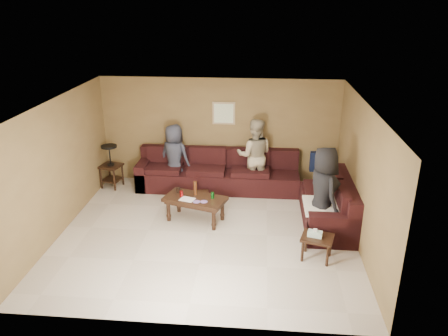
% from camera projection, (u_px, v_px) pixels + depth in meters
% --- Properties ---
extents(room, '(5.60, 5.50, 2.50)m').
position_uv_depth(room, '(206.00, 150.00, 7.69)').
color(room, beige).
rests_on(room, ground).
extents(sectional_sofa, '(4.65, 2.90, 0.97)m').
position_uv_depth(sectional_sofa, '(252.00, 186.00, 9.52)').
color(sectional_sofa, black).
rests_on(sectional_sofa, ground).
extents(coffee_table, '(1.32, 0.92, 0.78)m').
position_uv_depth(coffee_table, '(195.00, 201.00, 8.62)').
color(coffee_table, black).
rests_on(coffee_table, ground).
extents(end_table_left, '(0.54, 0.54, 1.02)m').
position_uv_depth(end_table_left, '(111.00, 165.00, 10.12)').
color(end_table_left, black).
rests_on(end_table_left, ground).
extents(side_table_right, '(0.62, 0.55, 0.58)m').
position_uv_depth(side_table_right, '(317.00, 239.00, 7.36)').
color(side_table_right, black).
rests_on(side_table_right, ground).
extents(waste_bin, '(0.29, 0.29, 0.29)m').
position_uv_depth(waste_bin, '(203.00, 198.00, 9.38)').
color(waste_bin, black).
rests_on(waste_bin, ground).
extents(wall_art, '(0.52, 0.04, 0.52)m').
position_uv_depth(wall_art, '(224.00, 113.00, 9.96)').
color(wall_art, tan).
rests_on(wall_art, ground).
extents(person_left, '(0.87, 0.72, 1.53)m').
position_uv_depth(person_left, '(175.00, 157.00, 10.00)').
color(person_left, '#2D303E').
rests_on(person_left, ground).
extents(person_middle, '(0.82, 0.64, 1.69)m').
position_uv_depth(person_middle, '(254.00, 155.00, 9.85)').
color(person_middle, tan).
rests_on(person_middle, ground).
extents(person_right, '(0.80, 0.98, 1.72)m').
position_uv_depth(person_right, '(323.00, 192.00, 7.98)').
color(person_right, black).
rests_on(person_right, ground).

